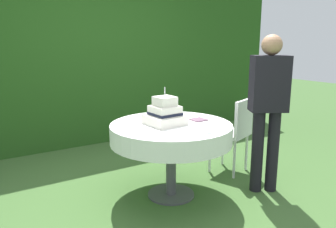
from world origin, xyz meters
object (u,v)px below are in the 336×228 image
object	(u,v)px
cake_table	(171,134)
serving_plate_far	(209,132)
wedding_cake	(165,114)
napkin_stack	(198,120)
garden_chair	(235,129)
standing_person	(268,103)
serving_plate_near	(176,116)

from	to	relation	value
cake_table	serving_plate_far	bearing A→B (deg)	-75.64
wedding_cake	napkin_stack	distance (m)	0.39
serving_plate_far	garden_chair	xyz separation A→B (m)	(0.85, 0.55, -0.21)
cake_table	serving_plate_far	xyz separation A→B (m)	(0.11, -0.44, 0.10)
cake_table	wedding_cake	world-z (taller)	wedding_cake
cake_table	standing_person	distance (m)	1.01
wedding_cake	napkin_stack	bearing A→B (deg)	-6.78
cake_table	serving_plate_far	size ratio (longest dim) A/B	11.78
wedding_cake	serving_plate_near	bearing A→B (deg)	39.07
wedding_cake	standing_person	world-z (taller)	standing_person
serving_plate_far	standing_person	distance (m)	0.79
napkin_stack	standing_person	xyz separation A→B (m)	(0.56, -0.40, 0.18)
standing_person	cake_table	bearing A→B (deg)	154.50
serving_plate_near	standing_person	distance (m)	0.96
serving_plate_near	napkin_stack	distance (m)	0.29
garden_chair	standing_person	size ratio (longest dim) A/B	0.56
serving_plate_far	napkin_stack	distance (m)	0.47
serving_plate_far	standing_person	bearing A→B (deg)	1.61
cake_table	napkin_stack	size ratio (longest dim) A/B	8.28
napkin_stack	garden_chair	size ratio (longest dim) A/B	0.16
cake_table	wedding_cake	bearing A→B (deg)	156.41
serving_plate_near	napkin_stack	xyz separation A→B (m)	(0.10, -0.27, -0.00)
wedding_cake	standing_person	bearing A→B (deg)	-25.39
serving_plate_far	garden_chair	world-z (taller)	garden_chair
serving_plate_far	serving_plate_near	bearing A→B (deg)	81.18
serving_plate_near	garden_chair	world-z (taller)	garden_chair
serving_plate_near	serving_plate_far	bearing A→B (deg)	-98.82
serving_plate_near	cake_table	bearing A→B (deg)	-131.59
wedding_cake	serving_plate_far	bearing A→B (deg)	-70.11
wedding_cake	serving_plate_near	xyz separation A→B (m)	(0.28, 0.22, -0.10)
wedding_cake	napkin_stack	world-z (taller)	wedding_cake
wedding_cake	serving_plate_far	xyz separation A→B (m)	(0.17, -0.47, -0.10)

